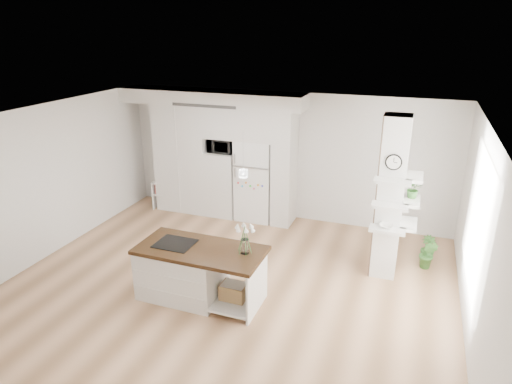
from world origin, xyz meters
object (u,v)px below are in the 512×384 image
at_px(bookshelf, 167,197).
at_px(floor_plant_a, 428,254).
at_px(refrigerator, 256,180).
at_px(kitchen_island, 189,270).

distance_m(bookshelf, floor_plant_a, 5.69).
distance_m(refrigerator, kitchen_island, 3.24).
bearing_deg(bookshelf, refrigerator, -3.00).
height_order(refrigerator, floor_plant_a, refrigerator).
bearing_deg(bookshelf, floor_plant_a, -16.80).
bearing_deg(kitchen_island, bookshelf, 126.36).
xyz_separation_m(refrigerator, bookshelf, (-2.10, -0.18, -0.59)).
bearing_deg(refrigerator, floor_plant_a, -16.73).
xyz_separation_m(kitchen_island, bookshelf, (-2.18, 3.03, -0.17)).
height_order(refrigerator, bookshelf, refrigerator).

